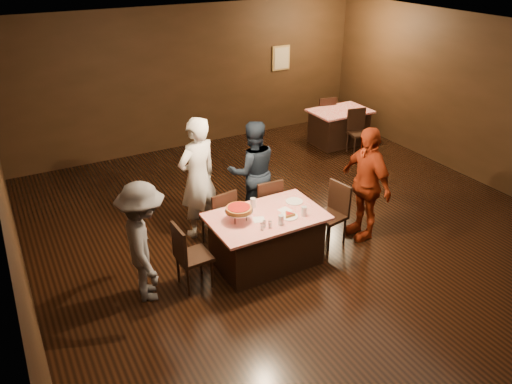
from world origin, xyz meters
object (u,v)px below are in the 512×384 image
back_table (339,127)px  diner_white_jacket (198,178)px  glass_front_left (281,220)px  diner_red_shirt (366,183)px  main_table (266,239)px  chair_far_left (218,217)px  chair_end_left (194,255)px  glass_front_right (304,211)px  diner_navy_hoodie (253,171)px  chair_end_right (330,215)px  pizza_stand (239,209)px  chair_back_far (323,115)px  chair_far_right (265,205)px  chair_back_near (359,132)px  diner_grey_knit (144,243)px  glass_back (253,203)px  plate_empty (294,201)px

back_table → diner_white_jacket: 4.78m
glass_front_left → diner_red_shirt: bearing=8.3°
main_table → chair_far_left: bearing=118.1°
chair_end_left → glass_front_right: size_ratio=6.79×
diner_navy_hoodie → glass_front_left: size_ratio=12.09×
chair_end_right → pizza_stand: (-1.50, 0.05, 0.48)m
back_table → glass_front_left: (-3.71, -3.57, 0.46)m
diner_red_shirt → pizza_stand: (-2.08, 0.11, 0.06)m
chair_end_left → diner_red_shirt: bearing=-93.4°
chair_back_far → back_table: bearing=100.6°
chair_far_right → diner_red_shirt: size_ratio=0.53×
chair_back_near → chair_end_right: bearing=-124.1°
chair_far_right → chair_back_near: 3.82m
chair_back_near → glass_front_right: 4.37m
chair_far_right → chair_end_right: same height
chair_back_far → pizza_stand: bearing=53.1°
chair_far_right → glass_front_left: (-0.35, -1.05, 0.37)m
chair_far_left → glass_front_left: 1.20m
pizza_stand → glass_front_left: 0.58m
diner_grey_knit → chair_far_right: bearing=-62.3°
diner_grey_knit → chair_end_right: bearing=-81.5°
main_table → glass_back: bearing=99.5°
main_table → chair_back_near: bearing=34.4°
main_table → chair_back_near: (3.76, 2.57, 0.09)m
back_table → chair_far_right: chair_far_right is taller
chair_back_far → diner_white_jacket: (-4.27, -2.67, 0.48)m
diner_red_shirt → plate_empty: bearing=-99.0°
back_table → diner_navy_hoodie: 3.92m
chair_back_near → back_table: bearing=101.9°
diner_grey_knit → glass_back: size_ratio=11.60×
chair_far_left → diner_navy_hoodie: size_ratio=0.56×
diner_navy_hoodie → diner_red_shirt: 1.79m
main_table → chair_end_left: 1.10m
chair_end_right → glass_front_left: size_ratio=6.79×
back_table → chair_far_right: 4.20m
diner_navy_hoodie → pizza_stand: bearing=66.6°
chair_end_left → glass_front_left: bearing=-106.7°
chair_back_far → diner_grey_knit: diner_grey_knit is taller
chair_back_far → chair_end_left: bearing=49.1°
back_table → chair_end_left: bearing=-146.1°
glass_front_right → glass_back: same height
glass_back → chair_back_far: bearing=43.1°
chair_far_left → diner_red_shirt: size_ratio=0.53×
main_table → chair_far_left: 0.85m
pizza_stand → diner_white_jacket: bearing=95.3°
chair_end_right → pizza_stand: bearing=-102.0°
back_table → diner_navy_hoodie: size_ratio=0.77×
diner_red_shirt → plate_empty: 1.16m
diner_grey_knit → glass_front_left: bearing=-92.1°
diner_navy_hoodie → pizza_stand: size_ratio=4.46×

